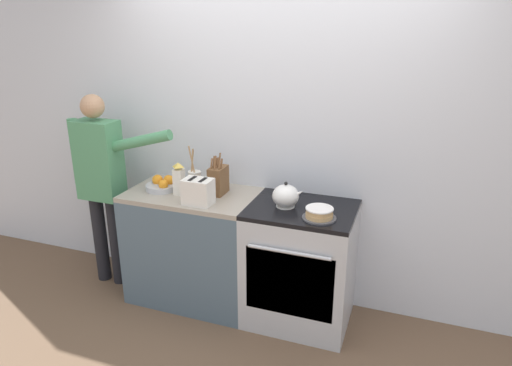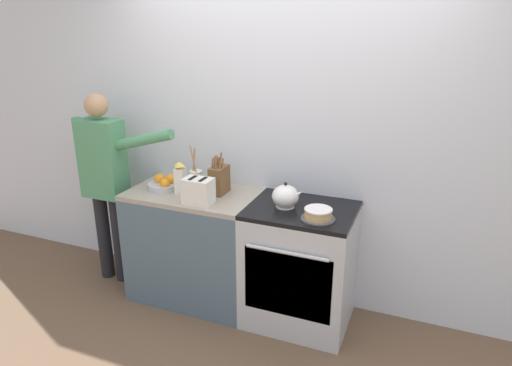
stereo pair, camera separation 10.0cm
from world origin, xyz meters
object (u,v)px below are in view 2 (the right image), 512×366
(stove_range, at_px, (300,266))
(milk_carton, at_px, (180,179))
(person_baker, at_px, (105,174))
(knife_block, at_px, (219,179))
(tea_kettle, at_px, (286,196))
(toaster, at_px, (198,191))
(layer_cake, at_px, (318,214))
(utensil_crock, at_px, (196,179))
(fruit_bowl, at_px, (164,184))

(stove_range, height_order, milk_carton, milk_carton)
(stove_range, height_order, person_baker, person_baker)
(knife_block, height_order, person_baker, person_baker)
(tea_kettle, relative_size, toaster, 1.03)
(layer_cake, distance_m, person_baker, 1.78)
(tea_kettle, height_order, person_baker, person_baker)
(toaster, bearing_deg, knife_block, 78.91)
(layer_cake, height_order, person_baker, person_baker)
(tea_kettle, bearing_deg, toaster, -164.44)
(toaster, bearing_deg, tea_kettle, 15.56)
(utensil_crock, bearing_deg, stove_range, -4.53)
(fruit_bowl, bearing_deg, person_baker, -177.84)
(stove_range, distance_m, person_baker, 1.70)
(tea_kettle, height_order, utensil_crock, utensil_crock)
(stove_range, distance_m, tea_kettle, 0.53)
(toaster, distance_m, person_baker, 0.94)
(utensil_crock, distance_m, fruit_bowl, 0.25)
(fruit_bowl, xyz_separation_m, person_baker, (-0.54, -0.02, 0.02))
(toaster, height_order, person_baker, person_baker)
(milk_carton, bearing_deg, person_baker, 177.86)
(milk_carton, bearing_deg, layer_cake, -4.33)
(tea_kettle, bearing_deg, knife_block, 172.34)
(stove_range, bearing_deg, knife_block, 175.00)
(layer_cake, relative_size, knife_block, 0.73)
(stove_range, relative_size, milk_carton, 3.61)
(layer_cake, xyz_separation_m, utensil_crock, (-1.00, 0.21, 0.05))
(layer_cake, distance_m, utensil_crock, 1.03)
(layer_cake, height_order, tea_kettle, tea_kettle)
(layer_cake, bearing_deg, person_baker, 176.55)
(toaster, bearing_deg, stove_range, 14.38)
(tea_kettle, height_order, toaster, toaster)
(layer_cake, distance_m, milk_carton, 1.07)
(tea_kettle, height_order, milk_carton, milk_carton)
(fruit_bowl, bearing_deg, toaster, -23.34)
(tea_kettle, height_order, fruit_bowl, tea_kettle)
(fruit_bowl, height_order, toaster, toaster)
(stove_range, distance_m, toaster, 0.90)
(person_baker, bearing_deg, stove_range, -0.67)
(utensil_crock, relative_size, person_baker, 0.22)
(layer_cake, bearing_deg, toaster, -177.20)
(knife_block, relative_size, fruit_bowl, 1.29)
(toaster, relative_size, milk_carton, 0.89)
(layer_cake, relative_size, fruit_bowl, 0.95)
(tea_kettle, relative_size, fruit_bowl, 0.96)
(layer_cake, bearing_deg, milk_carton, 175.67)
(stove_range, distance_m, knife_block, 0.86)
(milk_carton, bearing_deg, stove_range, 3.56)
(layer_cake, xyz_separation_m, tea_kettle, (-0.26, 0.12, 0.04))
(layer_cake, bearing_deg, knife_block, 166.37)
(layer_cake, relative_size, milk_carton, 0.90)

